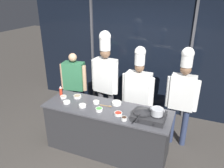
{
  "coord_description": "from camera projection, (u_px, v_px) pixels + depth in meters",
  "views": [
    {
      "loc": [
        1.33,
        -2.96,
        2.72
      ],
      "look_at": [
        0.0,
        0.25,
        1.23
      ],
      "focal_mm": 35.0,
      "sensor_mm": 36.0,
      "label": 1
    }
  ],
  "objects": [
    {
      "name": "serving_spoon_solid",
      "position": [
        108.0,
        106.0,
        3.76
      ],
      "size": [
        0.22,
        0.05,
        0.02
      ],
      "color": "olive",
      "rests_on": "demo_counter"
    },
    {
      "name": "prep_bowl_shrimp",
      "position": [
        63.0,
        97.0,
        4.05
      ],
      "size": [
        0.12,
        0.12,
        0.04
      ],
      "color": "white",
      "rests_on": "demo_counter"
    },
    {
      "name": "prep_bowl_chicken",
      "position": [
        96.0,
        102.0,
        3.86
      ],
      "size": [
        0.11,
        0.11,
        0.04
      ],
      "color": "white",
      "rests_on": "demo_counter"
    },
    {
      "name": "portable_stove",
      "position": [
        149.0,
        116.0,
        3.38
      ],
      "size": [
        0.49,
        0.39,
        0.1
      ],
      "color": "#28282B",
      "rests_on": "demo_counter"
    },
    {
      "name": "demo_counter",
      "position": [
        107.0,
        130.0,
        3.88
      ],
      "size": [
        2.2,
        0.71,
        0.88
      ],
      "color": "#2D2D30",
      "rests_on": "ground_plane"
    },
    {
      "name": "chef_line",
      "position": [
        183.0,
        92.0,
        3.82
      ],
      "size": [
        0.55,
        0.22,
        1.88
      ],
      "rotation": [
        0.0,
        0.0,
        3.13
      ],
      "color": "#2D3856",
      "rests_on": "ground_plane"
    },
    {
      "name": "ground_plane",
      "position": [
        107.0,
        150.0,
        4.05
      ],
      "size": [
        24.0,
        24.0,
        0.0
      ],
      "primitive_type": "plane",
      "color": "#47423D"
    },
    {
      "name": "chef_sous",
      "position": [
        138.0,
        89.0,
        4.11
      ],
      "size": [
        0.62,
        0.26,
        1.83
      ],
      "rotation": [
        0.0,
        0.0,
        3.1
      ],
      "color": "#2D3856",
      "rests_on": "ground_plane"
    },
    {
      "name": "prep_bowl_soy_glaze",
      "position": [
        124.0,
        118.0,
        3.36
      ],
      "size": [
        0.1,
        0.1,
        0.05
      ],
      "color": "white",
      "rests_on": "demo_counter"
    },
    {
      "name": "prep_bowl_scallions",
      "position": [
        99.0,
        109.0,
        3.61
      ],
      "size": [
        0.12,
        0.12,
        0.05
      ],
      "color": "white",
      "rests_on": "demo_counter"
    },
    {
      "name": "chef_head",
      "position": [
        105.0,
        75.0,
        4.32
      ],
      "size": [
        0.58,
        0.29,
        2.05
      ],
      "rotation": [
        0.0,
        0.0,
        3.02
      ],
      "color": "#4C4C51",
      "rests_on": "ground_plane"
    },
    {
      "name": "prep_bowl_mushrooms",
      "position": [
        77.0,
        96.0,
        4.06
      ],
      "size": [
        0.15,
        0.15,
        0.04
      ],
      "color": "white",
      "rests_on": "demo_counter"
    },
    {
      "name": "stock_pot",
      "position": [
        157.0,
        111.0,
        3.3
      ],
      "size": [
        0.22,
        0.19,
        0.11
      ],
      "color": "#B7BABF",
      "rests_on": "portable_stove"
    },
    {
      "name": "squeeze_bottle_chili",
      "position": [
        61.0,
        91.0,
        4.13
      ],
      "size": [
        0.06,
        0.06,
        0.19
      ],
      "color": "red",
      "rests_on": "demo_counter"
    },
    {
      "name": "prep_bowl_bean_sprouts",
      "position": [
        117.0,
        103.0,
        3.82
      ],
      "size": [
        0.17,
        0.17,
        0.05
      ],
      "color": "white",
      "rests_on": "demo_counter"
    },
    {
      "name": "frying_pan",
      "position": [
        142.0,
        111.0,
        3.39
      ],
      "size": [
        0.31,
        0.53,
        0.05
      ],
      "color": "#232326",
      "rests_on": "portable_stove"
    },
    {
      "name": "prep_bowl_rice",
      "position": [
        82.0,
        105.0,
        3.74
      ],
      "size": [
        0.13,
        0.13,
        0.05
      ],
      "color": "white",
      "rests_on": "demo_counter"
    },
    {
      "name": "person_guest",
      "position": [
        74.0,
        81.0,
        4.7
      ],
      "size": [
        0.58,
        0.3,
        1.54
      ],
      "rotation": [
        0.0,
        0.0,
        3.3
      ],
      "color": "#2D3856",
      "rests_on": "ground_plane"
    },
    {
      "name": "prep_bowl_chili_flakes",
      "position": [
        118.0,
        113.0,
        3.5
      ],
      "size": [
        0.13,
        0.13,
        0.04
      ],
      "color": "white",
      "rests_on": "demo_counter"
    },
    {
      "name": "window_wall_back",
      "position": [
        138.0,
        55.0,
        5.06
      ],
      "size": [
        5.43,
        0.09,
        2.7
      ],
      "color": "black",
      "rests_on": "ground_plane"
    },
    {
      "name": "prep_bowl_garlic",
      "position": [
        67.0,
        102.0,
        3.86
      ],
      "size": [
        0.13,
        0.13,
        0.04
      ],
      "color": "white",
      "rests_on": "demo_counter"
    }
  ]
}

